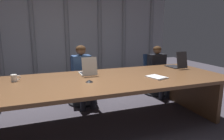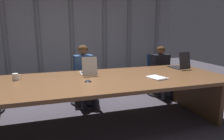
{
  "view_description": "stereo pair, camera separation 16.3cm",
  "coord_description": "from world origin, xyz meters",
  "px_view_note": "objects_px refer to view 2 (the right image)",
  "views": [
    {
      "loc": [
        -0.77,
        -2.84,
        1.52
      ],
      "look_at": [
        0.33,
        0.13,
        0.86
      ],
      "focal_mm": 32.03,
      "sensor_mm": 36.0,
      "label": 1
    },
    {
      "loc": [
        -0.62,
        -2.9,
        1.52
      ],
      "look_at": [
        0.33,
        0.13,
        0.86
      ],
      "focal_mm": 32.03,
      "sensor_mm": 36.0,
      "label": 2
    }
  ],
  "objects_px": {
    "person_center": "(162,68)",
    "spiral_notepad": "(157,78)",
    "office_chair_left_mid": "(84,85)",
    "office_chair_center": "(159,79)",
    "coffee_mug_near": "(16,77)",
    "person_left_mid": "(85,72)",
    "laptop_left_mid": "(88,71)",
    "conference_mic_left_side": "(88,81)",
    "laptop_center": "(180,65)"
  },
  "relations": [
    {
      "from": "laptop_center",
      "to": "person_left_mid",
      "type": "xyz_separation_m",
      "value": [
        -1.75,
        0.63,
        -0.14
      ]
    },
    {
      "from": "office_chair_left_mid",
      "to": "conference_mic_left_side",
      "type": "distance_m",
      "value": 1.32
    },
    {
      "from": "person_center",
      "to": "conference_mic_left_side",
      "type": "xyz_separation_m",
      "value": [
        -1.89,
        -1.08,
        0.14
      ]
    },
    {
      "from": "laptop_center",
      "to": "office_chair_left_mid",
      "type": "xyz_separation_m",
      "value": [
        -1.74,
        0.78,
        -0.47
      ]
    },
    {
      "from": "person_center",
      "to": "spiral_notepad",
      "type": "height_order",
      "value": "person_center"
    },
    {
      "from": "person_center",
      "to": "laptop_left_mid",
      "type": "bearing_deg",
      "value": -72.72
    },
    {
      "from": "person_center",
      "to": "coffee_mug_near",
      "type": "distance_m",
      "value": 2.98
    },
    {
      "from": "office_chair_center",
      "to": "person_left_mid",
      "type": "xyz_separation_m",
      "value": [
        -1.78,
        -0.15,
        0.33
      ]
    },
    {
      "from": "office_chair_center",
      "to": "conference_mic_left_side",
      "type": "xyz_separation_m",
      "value": [
        -1.91,
        -1.24,
        0.43
      ]
    },
    {
      "from": "laptop_center",
      "to": "office_chair_center",
      "type": "xyz_separation_m",
      "value": [
        0.02,
        0.78,
        -0.48
      ]
    },
    {
      "from": "laptop_center",
      "to": "person_center",
      "type": "xyz_separation_m",
      "value": [
        0.0,
        0.62,
        -0.18
      ]
    },
    {
      "from": "laptop_center",
      "to": "spiral_notepad",
      "type": "bearing_deg",
      "value": 122.19
    },
    {
      "from": "office_chair_center",
      "to": "person_left_mid",
      "type": "bearing_deg",
      "value": -89.8
    },
    {
      "from": "office_chair_center",
      "to": "coffee_mug_near",
      "type": "distance_m",
      "value": 3.08
    },
    {
      "from": "office_chair_left_mid",
      "to": "person_left_mid",
      "type": "relative_size",
      "value": 0.78
    },
    {
      "from": "laptop_left_mid",
      "to": "spiral_notepad",
      "type": "bearing_deg",
      "value": -122.16
    },
    {
      "from": "laptop_left_mid",
      "to": "laptop_center",
      "type": "xyz_separation_m",
      "value": [
        1.79,
        -0.02,
        0.0
      ]
    },
    {
      "from": "office_chair_left_mid",
      "to": "person_center",
      "type": "bearing_deg",
      "value": 91.07
    },
    {
      "from": "person_left_mid",
      "to": "office_chair_center",
      "type": "bearing_deg",
      "value": 90.6
    },
    {
      "from": "laptop_center",
      "to": "office_chair_center",
      "type": "bearing_deg",
      "value": -4.42
    },
    {
      "from": "office_chair_center",
      "to": "conference_mic_left_side",
      "type": "relative_size",
      "value": 8.42
    },
    {
      "from": "laptop_center",
      "to": "person_center",
      "type": "height_order",
      "value": "person_center"
    },
    {
      "from": "office_chair_left_mid",
      "to": "office_chair_center",
      "type": "bearing_deg",
      "value": 96.3
    },
    {
      "from": "laptop_center",
      "to": "person_center",
      "type": "relative_size",
      "value": 0.36
    },
    {
      "from": "laptop_center",
      "to": "person_left_mid",
      "type": "distance_m",
      "value": 1.87
    },
    {
      "from": "laptop_left_mid",
      "to": "person_center",
      "type": "height_order",
      "value": "person_center"
    },
    {
      "from": "coffee_mug_near",
      "to": "conference_mic_left_side",
      "type": "xyz_separation_m",
      "value": [
        1.02,
        -0.42,
        -0.03
      ]
    },
    {
      "from": "office_chair_left_mid",
      "to": "coffee_mug_near",
      "type": "relative_size",
      "value": 6.96
    },
    {
      "from": "coffee_mug_near",
      "to": "laptop_center",
      "type": "bearing_deg",
      "value": 0.81
    },
    {
      "from": "office_chair_left_mid",
      "to": "person_center",
      "type": "height_order",
      "value": "person_center"
    },
    {
      "from": "office_chair_center",
      "to": "person_center",
      "type": "distance_m",
      "value": 0.33
    },
    {
      "from": "conference_mic_left_side",
      "to": "person_left_mid",
      "type": "bearing_deg",
      "value": 83.07
    },
    {
      "from": "person_left_mid",
      "to": "person_center",
      "type": "relative_size",
      "value": 1.06
    },
    {
      "from": "office_chair_left_mid",
      "to": "office_chair_center",
      "type": "relative_size",
      "value": 1.01
    },
    {
      "from": "laptop_center",
      "to": "conference_mic_left_side",
      "type": "distance_m",
      "value": 1.94
    },
    {
      "from": "laptop_center",
      "to": "coffee_mug_near",
      "type": "xyz_separation_m",
      "value": [
        -2.9,
        -0.04,
        -0.01
      ]
    },
    {
      "from": "coffee_mug_near",
      "to": "conference_mic_left_side",
      "type": "relative_size",
      "value": 1.22
    },
    {
      "from": "laptop_left_mid",
      "to": "coffee_mug_near",
      "type": "xyz_separation_m",
      "value": [
        -1.11,
        -0.06,
        -0.01
      ]
    },
    {
      "from": "coffee_mug_near",
      "to": "spiral_notepad",
      "type": "xyz_separation_m",
      "value": [
        2.09,
        -0.53,
        -0.04
      ]
    },
    {
      "from": "office_chair_center",
      "to": "spiral_notepad",
      "type": "distance_m",
      "value": 1.65
    },
    {
      "from": "laptop_center",
      "to": "office_chair_left_mid",
      "type": "distance_m",
      "value": 1.97
    },
    {
      "from": "laptop_center",
      "to": "coffee_mug_near",
      "type": "height_order",
      "value": "laptop_center"
    },
    {
      "from": "office_chair_center",
      "to": "coffee_mug_near",
      "type": "xyz_separation_m",
      "value": [
        -2.93,
        -0.82,
        0.46
      ]
    },
    {
      "from": "office_chair_center",
      "to": "coffee_mug_near",
      "type": "height_order",
      "value": "office_chair_center"
    },
    {
      "from": "office_chair_center",
      "to": "coffee_mug_near",
      "type": "relative_size",
      "value": 6.89
    },
    {
      "from": "laptop_left_mid",
      "to": "spiral_notepad",
      "type": "relative_size",
      "value": 1.05
    },
    {
      "from": "spiral_notepad",
      "to": "office_chair_center",
      "type": "bearing_deg",
      "value": 41.93
    },
    {
      "from": "laptop_left_mid",
      "to": "office_chair_center",
      "type": "xyz_separation_m",
      "value": [
        1.81,
        0.77,
        -0.47
      ]
    },
    {
      "from": "laptop_center",
      "to": "spiral_notepad",
      "type": "relative_size",
      "value": 1.17
    },
    {
      "from": "conference_mic_left_side",
      "to": "spiral_notepad",
      "type": "bearing_deg",
      "value": -5.89
    }
  ]
}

